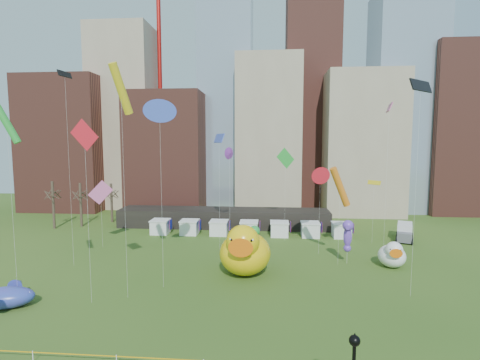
# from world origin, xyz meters

# --- Properties ---
(skyline) EXTENTS (101.00, 23.00, 68.00)m
(skyline) POSITION_xyz_m (2.25, 61.06, 21.44)
(skyline) COLOR brown
(skyline) RESTS_ON ground
(crane_left) EXTENTS (23.00, 1.00, 76.00)m
(crane_left) POSITION_xyz_m (-21.11, 64.00, 46.90)
(crane_left) COLOR red
(crane_left) RESTS_ON ground
(crane_right) EXTENTS (23.00, 1.00, 76.00)m
(crane_right) POSITION_xyz_m (30.89, 64.00, 46.90)
(crane_right) COLOR red
(crane_right) RESTS_ON ground
(pavilion) EXTENTS (38.00, 6.00, 3.20)m
(pavilion) POSITION_xyz_m (-4.00, 42.00, 1.60)
(pavilion) COLOR black
(pavilion) RESTS_ON ground
(vendor_tents) EXTENTS (33.24, 2.80, 2.40)m
(vendor_tents) POSITION_xyz_m (1.02, 36.00, 1.11)
(vendor_tents) COLOR white
(vendor_tents) RESTS_ON ground
(bare_trees) EXTENTS (8.44, 6.44, 8.50)m
(bare_trees) POSITION_xyz_m (-30.17, 40.54, 4.01)
(bare_trees) COLOR #382B21
(bare_trees) RESTS_ON ground
(big_duck) EXTENTS (6.28, 8.28, 6.29)m
(big_duck) POSITION_xyz_m (1.51, 18.00, 2.89)
(big_duck) COLOR yellow
(big_duck) RESTS_ON ground
(small_duck) EXTENTS (3.77, 4.72, 3.47)m
(small_duck) POSITION_xyz_m (19.42, 22.05, 1.59)
(small_duck) COLOR white
(small_duck) RESTS_ON ground
(seahorse_green) EXTENTS (1.58, 1.82, 5.49)m
(seahorse_green) POSITION_xyz_m (2.61, 19.60, 3.89)
(seahorse_green) COLOR silver
(seahorse_green) RESTS_ON ground
(seahorse_purple) EXTENTS (1.65, 1.91, 5.64)m
(seahorse_purple) POSITION_xyz_m (14.18, 22.92, 3.95)
(seahorse_purple) COLOR silver
(seahorse_purple) RESTS_ON ground
(whale_inflatable) EXTENTS (5.54, 6.45, 2.22)m
(whale_inflatable) POSITION_xyz_m (-20.07, 8.05, 1.02)
(whale_inflatable) COLOR #453AA0
(whale_inflatable) RESTS_ON ground
(box_truck) EXTENTS (4.00, 6.21, 2.48)m
(box_truck) POSITION_xyz_m (25.69, 35.37, 1.28)
(box_truck) COLOR silver
(box_truck) RESTS_ON ground
(kite_0) EXTENTS (2.93, 0.52, 17.47)m
(kite_0) POSITION_xyz_m (-12.62, 9.54, 15.74)
(kite_0) COLOR silver
(kite_0) RESTS_ON ground
(kite_1) EXTENTS (1.24, 3.74, 20.35)m
(kite_1) POSITION_xyz_m (19.60, 26.05, 19.69)
(kite_1) COLOR silver
(kite_1) RESTS_ON ground
(kite_2) EXTENTS (0.65, 2.32, 23.72)m
(kite_2) POSITION_xyz_m (-20.01, 19.52, 23.02)
(kite_2) COLOR silver
(kite_2) RESTS_ON ground
(kite_3) EXTENTS (2.34, 1.34, 18.98)m
(kite_3) POSITION_xyz_m (-19.58, 8.87, 17.04)
(kite_3) COLOR silver
(kite_3) RESTS_ON ground
(kite_4) EXTENTS (1.66, 1.70, 9.66)m
(kite_4) POSITION_xyz_m (19.93, 32.66, 9.27)
(kite_4) COLOR silver
(kite_4) RESTS_ON ground
(kite_5) EXTENTS (2.09, 4.01, 16.52)m
(kite_5) POSITION_xyz_m (-2.72, 27.49, 15.85)
(kite_5) COLOR silver
(kite_5) RESTS_ON ground
(kite_6) EXTENTS (3.06, 2.01, 12.40)m
(kite_6) POSITION_xyz_m (12.96, 22.50, 9.87)
(kite_6) COLOR silver
(kite_6) RESTS_ON ground
(kite_7) EXTENTS (0.82, 1.66, 14.66)m
(kite_7) POSITION_xyz_m (-1.31, 28.02, 13.77)
(kite_7) COLOR silver
(kite_7) RESTS_ON ground
(kite_8) EXTENTS (2.00, 1.63, 12.01)m
(kite_8) POSITION_xyz_m (11.13, 26.79, 10.85)
(kite_8) COLOR silver
(kite_8) RESTS_ON ground
(kite_9) EXTENTS (2.85, 2.12, 9.87)m
(kite_9) POSITION_xyz_m (-20.11, 27.60, 8.07)
(kite_9) COLOR silver
(kite_9) RESTS_ON ground
(kite_10) EXTENTS (3.02, 2.83, 21.17)m
(kite_10) POSITION_xyz_m (18.46, 13.59, 20.51)
(kite_10) COLOR silver
(kite_10) RESTS_ON ground
(kite_11) EXTENTS (2.80, 1.69, 14.55)m
(kite_11) POSITION_xyz_m (6.73, 33.24, 12.79)
(kite_11) COLOR silver
(kite_11) RESTS_ON ground
(kite_12) EXTENTS (1.67, 2.88, 22.62)m
(kite_12) POSITION_xyz_m (-9.61, 10.92, 20.25)
(kite_12) COLOR silver
(kite_12) RESTS_ON ground
(kite_13) EXTENTS (2.08, 1.61, 19.64)m
(kite_13) POSITION_xyz_m (-6.85, 13.79, 18.44)
(kite_13) COLOR silver
(kite_13) RESTS_ON ground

